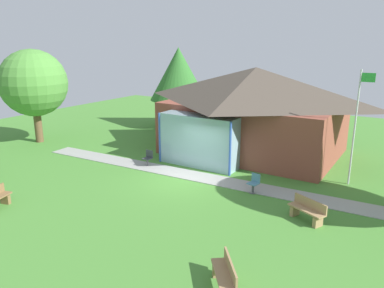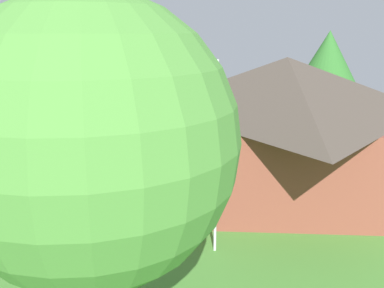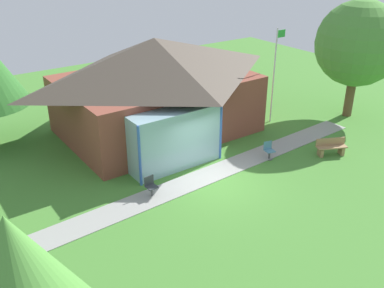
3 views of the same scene
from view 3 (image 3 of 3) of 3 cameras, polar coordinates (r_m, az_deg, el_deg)
The scene contains 8 objects.
ground_plane at distance 19.05m, azimuth 3.32°, elevation -4.97°, with size 44.00×44.00×0.00m, color #478433.
pavilion at distance 23.02m, azimuth -4.74°, elevation 7.74°, with size 10.69×8.68×5.11m.
footpath at distance 19.48m, azimuth 2.14°, elevation -4.15°, with size 19.15×1.30×0.03m, color #999993.
flagpole at distance 24.68m, azimuth 10.87°, elevation 9.39°, with size 0.64×0.08×5.38m.
bench_mid_right at distance 22.20m, azimuth 17.92°, elevation -0.42°, with size 1.54×1.04×0.84m.
patio_chair_west at distance 17.92m, azimuth -5.46°, elevation -5.65°, with size 0.45×0.45×0.86m.
patio_chair_lawn_spare at distance 21.09m, azimuth 10.13°, elevation -0.88°, with size 0.52×0.52×0.86m.
tree_east_hedge at distance 26.55m, azimuth 21.16°, elevation 12.26°, with size 4.82×4.82×6.74m.
Camera 3 is at (-10.36, -12.73, 9.67)m, focal length 40.31 mm.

